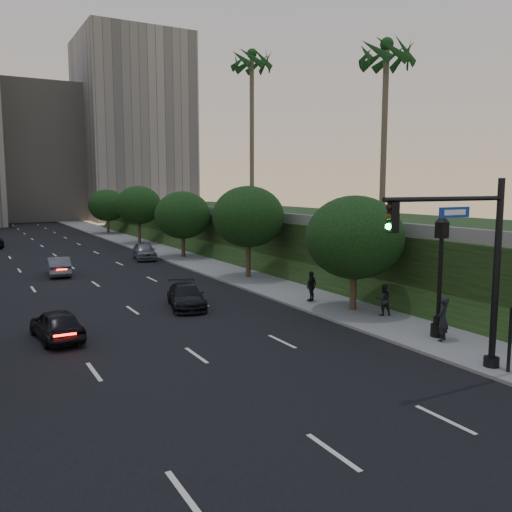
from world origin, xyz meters
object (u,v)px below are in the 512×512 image
sedan_near_left (57,324)px  sedan_far_right (144,251)px  pedestrian_c (311,286)px  traffic_signal_mast (476,274)px  street_lamp (440,281)px  pedestrian_b (383,300)px  sedan_near_right (186,296)px  pedestrian_a (443,319)px  sedan_mid_left (58,266)px

sedan_near_left → sedan_far_right: size_ratio=0.90×
sedan_near_left → pedestrian_c: 14.04m
traffic_signal_mast → street_lamp: (2.42, 3.79, -1.04)m
pedestrian_b → traffic_signal_mast: bearing=87.0°
street_lamp → pedestrian_c: size_ratio=3.24×
pedestrian_b → street_lamp: bearing=99.7°
sedan_near_right → pedestrian_c: bearing=-6.6°
pedestrian_a → pedestrian_b: 4.80m
sedan_mid_left → pedestrian_b: (12.38, -21.95, 0.24)m
sedan_mid_left → sedan_near_right: size_ratio=0.98×
sedan_near_left → pedestrian_a: 16.70m
sedan_far_right → traffic_signal_mast: bearing=-78.8°
sedan_near_right → pedestrian_a: size_ratio=2.36×
sedan_mid_left → pedestrian_c: pedestrian_c is taller
sedan_near_left → pedestrian_b: 15.74m
sedan_far_right → pedestrian_c: size_ratio=2.64×
sedan_mid_left → pedestrian_a: bearing=117.5°
sedan_mid_left → sedan_near_right: sedan_mid_left is taller
street_lamp → sedan_near_right: size_ratio=1.26×
traffic_signal_mast → sedan_mid_left: 31.46m
sedan_near_left → sedan_far_right: sedan_far_right is taller
sedan_near_left → street_lamp: bearing=146.1°
street_lamp → pedestrian_b: bearing=81.8°
traffic_signal_mast → sedan_far_right: (-0.98, 35.49, -2.89)m
sedan_near_left → pedestrian_c: size_ratio=2.37×
sedan_mid_left → pedestrian_c: 20.58m
traffic_signal_mast → pedestrian_c: traffic_signal_mast is taller
street_lamp → sedan_near_left: (-14.67, 8.00, -1.93)m
traffic_signal_mast → sedan_near_left: 17.26m
traffic_signal_mast → sedan_far_right: size_ratio=1.52×
traffic_signal_mast → sedan_near_right: traffic_signal_mast is taller
sedan_far_right → pedestrian_a: (3.07, -32.26, 0.32)m
traffic_signal_mast → street_lamp: size_ratio=1.25×
sedan_near_right → pedestrian_a: (7.01, -11.81, 0.45)m
pedestrian_c → traffic_signal_mast: bearing=54.2°
sedan_far_right → pedestrian_c: (2.75, -22.91, 0.24)m
sedan_mid_left → pedestrian_b: size_ratio=2.69×
sedan_mid_left → pedestrian_b: pedestrian_b is taller
sedan_near_right → pedestrian_b: bearing=-28.1°
sedan_mid_left → sedan_far_right: 10.09m
pedestrian_b → pedestrian_c: pedestrian_c is taller
street_lamp → sedan_near_right: bearing=123.1°
sedan_mid_left → pedestrian_a: (11.46, -26.65, 0.38)m
sedan_far_right → pedestrian_a: size_ratio=2.42×
street_lamp → sedan_mid_left: 28.70m
sedan_mid_left → pedestrian_c: size_ratio=2.52×
street_lamp → sedan_far_right: bearing=96.1°
pedestrian_a → pedestrian_c: 9.35m
sedan_near_right → pedestrian_c: size_ratio=2.57×
pedestrian_a → traffic_signal_mast: bearing=33.7°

